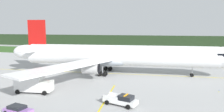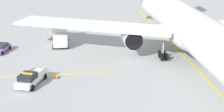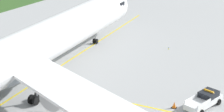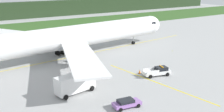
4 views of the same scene
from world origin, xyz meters
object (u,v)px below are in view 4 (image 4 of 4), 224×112
at_px(ops_pickup_truck, 158,71).
at_px(staff_car, 127,103).
at_px(catering_truck, 74,84).
at_px(apron_cone, 140,72).
at_px(airliner, 76,37).

bearing_deg(ops_pickup_truck, staff_car, -150.26).
xyz_separation_m(catering_truck, apron_cone, (15.80, 1.72, -1.40)).
height_order(ops_pickup_truck, staff_car, ops_pickup_truck).
distance_m(airliner, catering_truck, 23.85).
relative_size(ops_pickup_truck, catering_truck, 0.80).
xyz_separation_m(catering_truck, staff_car, (4.44, -9.09, -1.09)).
bearing_deg(apron_cone, catering_truck, -173.77).
bearing_deg(airliner, apron_cone, -75.25).
relative_size(airliner, apron_cone, 77.03).
xyz_separation_m(airliner, ops_pickup_truck, (7.35, -22.37, -4.12)).
bearing_deg(catering_truck, airliner, 63.04).
bearing_deg(staff_car, ops_pickup_truck, 29.74).
bearing_deg(apron_cone, ops_pickup_truck, -53.36).
distance_m(catering_truck, staff_car, 10.18).
height_order(airliner, staff_car, airliner).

